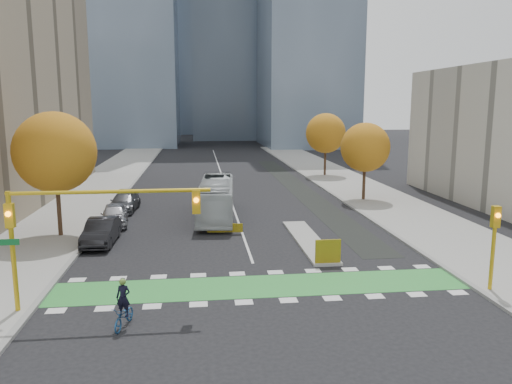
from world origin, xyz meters
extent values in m
plane|color=black|center=(0.00, 0.00, 0.00)|extent=(300.00, 300.00, 0.00)
cube|color=gray|center=(-13.50, 20.00, 0.07)|extent=(7.00, 120.00, 0.15)
cube|color=gray|center=(13.50, 20.00, 0.07)|extent=(7.00, 120.00, 0.15)
cube|color=gray|center=(-10.00, 20.00, 0.07)|extent=(0.30, 120.00, 0.16)
cube|color=gray|center=(10.00, 20.00, 0.07)|extent=(0.30, 120.00, 0.16)
cube|color=#2E8E38|center=(0.00, 1.50, 0.01)|extent=(20.00, 3.00, 0.01)
cube|color=silver|center=(0.00, 40.00, 0.01)|extent=(0.15, 70.00, 0.01)
cube|color=black|center=(7.50, 30.00, 0.01)|extent=(2.50, 50.00, 0.01)
cube|color=gray|center=(4.00, 9.00, 0.08)|extent=(1.60, 10.00, 0.16)
cube|color=yellow|center=(4.00, 4.20, 0.80)|extent=(1.40, 0.12, 1.30)
cube|color=#47566B|center=(20.00, 85.00, 30.00)|extent=(18.00, 24.00, 60.00)
cube|color=#47566B|center=(-4.00, 140.00, 40.00)|extent=(26.00, 26.00, 80.00)
cylinder|color=#332114|center=(-12.00, 12.00, 2.62)|extent=(0.28, 0.28, 5.25)
sphere|color=#9F6113|center=(-12.00, 12.00, 5.62)|extent=(5.20, 5.20, 5.20)
cylinder|color=#332114|center=(12.00, 22.00, 2.27)|extent=(0.28, 0.28, 4.55)
sphere|color=#9F6113|center=(12.00, 22.00, 4.88)|extent=(4.40, 4.40, 4.40)
cylinder|color=#332114|center=(12.50, 38.00, 2.45)|extent=(0.28, 0.28, 4.90)
sphere|color=#9F6113|center=(12.50, 38.00, 5.25)|extent=(4.80, 4.80, 4.80)
cylinder|color=#BF9914|center=(-10.50, -0.50, 2.60)|extent=(0.20, 0.20, 5.20)
cylinder|color=#BF9914|center=(-6.50, -0.50, 5.10)|extent=(8.20, 0.16, 0.16)
cube|color=#BF9914|center=(-10.50, -0.50, 4.20)|extent=(0.35, 0.28, 1.00)
sphere|color=orange|center=(-10.50, -0.68, 4.30)|extent=(0.22, 0.22, 0.22)
cube|color=#BF9914|center=(-3.00, -0.50, 4.60)|extent=(0.35, 0.28, 1.00)
sphere|color=orange|center=(-3.00, -0.68, 4.70)|extent=(0.22, 0.22, 0.22)
cube|color=#0C5926|center=(-10.50, -0.90, 3.20)|extent=(0.85, 0.04, 0.25)
cylinder|color=#BF9914|center=(10.50, -0.50, 2.00)|extent=(0.18, 0.18, 4.00)
cube|color=#BF9914|center=(10.50, -0.50, 3.60)|extent=(0.35, 0.28, 1.00)
sphere|color=orange|center=(10.50, -0.68, 3.70)|extent=(0.22, 0.22, 0.22)
imported|color=navy|center=(-5.89, -2.32, 0.45)|extent=(1.02, 1.82, 0.91)
imported|color=black|center=(-5.89, -2.32, 1.22)|extent=(0.64, 0.50, 1.54)
sphere|color=#597F2D|center=(-5.89, -2.32, 1.86)|extent=(0.26, 0.26, 0.26)
imported|color=#B8BEC0|center=(-1.56, 16.60, 1.50)|extent=(3.29, 10.91, 2.99)
imported|color=#9E9EA3|center=(-9.00, 15.02, 0.78)|extent=(2.35, 4.74, 1.55)
imported|color=black|center=(-9.00, 10.02, 0.80)|extent=(1.82, 4.90, 1.60)
imported|color=#49494E|center=(-9.00, 20.02, 0.74)|extent=(2.35, 5.18, 1.47)
camera|label=1|loc=(-2.88, -21.19, 8.61)|focal=35.00mm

